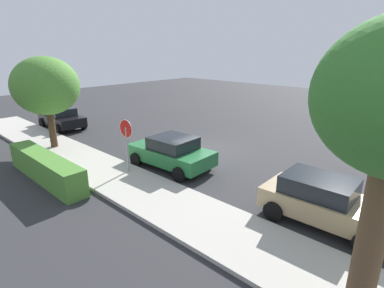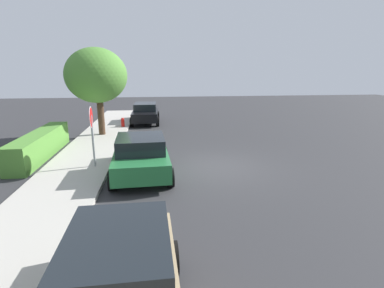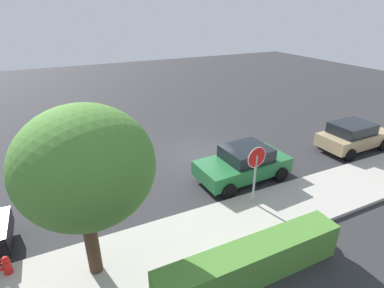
# 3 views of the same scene
# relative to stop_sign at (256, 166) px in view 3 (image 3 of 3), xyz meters

# --- Properties ---
(ground_plane) EXTENTS (60.00, 60.00, 0.00)m
(ground_plane) POSITION_rel_stop_sign_xyz_m (-0.26, -4.73, -1.69)
(ground_plane) COLOR #2D2D30
(sidewalk_curb) EXTENTS (32.00, 2.56, 0.14)m
(sidewalk_curb) POSITION_rel_stop_sign_xyz_m (-0.26, 0.69, -1.62)
(sidewalk_curb) COLOR #B2ADA3
(sidewalk_curb) RESTS_ON ground_plane
(stop_sign) EXTENTS (0.80, 0.08, 2.45)m
(stop_sign) POSITION_rel_stop_sign_xyz_m (0.00, 0.00, 0.00)
(stop_sign) COLOR gray
(stop_sign) RESTS_ON ground_plane
(parked_car_green) EXTENTS (4.09, 2.27, 1.47)m
(parked_car_green) POSITION_rel_stop_sign_xyz_m (-0.81, -1.83, -0.94)
(parked_car_green) COLOR #236B38
(parked_car_green) RESTS_ON ground_plane
(parked_car_tan) EXTENTS (3.89, 2.03, 1.50)m
(parked_car_tan) POSITION_rel_stop_sign_xyz_m (-7.68, -1.84, -0.92)
(parked_car_tan) COLOR tan
(parked_car_tan) RESTS_ON ground_plane
(street_tree_near_corner) EXTENTS (3.31, 3.31, 4.93)m
(street_tree_near_corner) POSITION_rel_stop_sign_xyz_m (5.69, 0.77, 1.73)
(street_tree_near_corner) COLOR #422D1E
(street_tree_near_corner) RESTS_ON ground_plane
(fire_hydrant) EXTENTS (0.30, 0.22, 0.72)m
(fire_hydrant) POSITION_rel_stop_sign_xyz_m (8.06, -0.23, -1.33)
(fire_hydrant) COLOR red
(fire_hydrant) RESTS_ON ground_plane
(front_yard_hedge) EXTENTS (5.53, 0.87, 1.09)m
(front_yard_hedge) POSITION_rel_stop_sign_xyz_m (2.03, 2.71, -1.14)
(front_yard_hedge) COLOR #4C8433
(front_yard_hedge) RESTS_ON ground_plane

